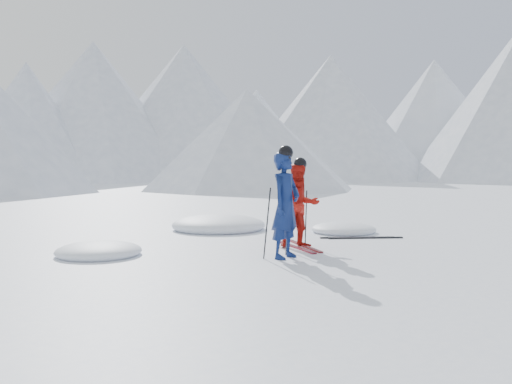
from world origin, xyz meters
TOP-DOWN VIEW (x-y plane):
  - ground at (0.00, 0.00)m, footprint 160.00×160.00m
  - mountain_range at (5.71, 35.31)m, footprint 106.15×62.94m
  - skier_blue at (-2.48, -0.99)m, footprint 0.80×0.65m
  - skier_red at (-1.43, -0.19)m, footprint 0.98×0.87m
  - pole_blue_left at (-2.78, -0.84)m, footprint 0.12×0.09m
  - pole_blue_right at (-2.23, -0.74)m, footprint 0.13×0.07m
  - pole_red_left at (-1.73, 0.06)m, footprint 0.11×0.09m
  - pole_red_right at (-1.13, -0.04)m, footprint 0.11×0.08m
  - ski_worn_left at (-1.55, -0.19)m, footprint 0.56×1.66m
  - ski_worn_right at (-1.31, -0.19)m, footprint 0.67×1.63m
  - ski_loose_a at (0.48, 0.00)m, footprint 1.46×1.02m
  - ski_loose_b at (0.58, -0.15)m, footprint 1.49×0.97m
  - snow_lumps at (-1.45, 2.45)m, footprint 7.55×4.31m

SIDE VIEW (x-z plane):
  - ground at x=0.00m, z-range 0.00..0.00m
  - snow_lumps at x=-1.45m, z-range -0.26..0.26m
  - ski_worn_left at x=-1.55m, z-range 0.00..0.03m
  - ski_worn_right at x=-1.31m, z-range 0.00..0.03m
  - ski_loose_a at x=0.48m, z-range 0.00..0.03m
  - ski_loose_b at x=0.58m, z-range 0.00..0.03m
  - pole_red_left at x=-1.73m, z-range 0.00..1.13m
  - pole_red_right at x=-1.13m, z-range 0.00..1.13m
  - pole_blue_left at x=-2.78m, z-range 0.00..1.26m
  - pole_blue_right at x=-2.23m, z-range 0.00..1.26m
  - skier_red at x=-1.43m, z-range 0.00..1.69m
  - skier_blue at x=-2.48m, z-range 0.00..1.89m
  - mountain_range at x=5.71m, z-range -1.04..14.49m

